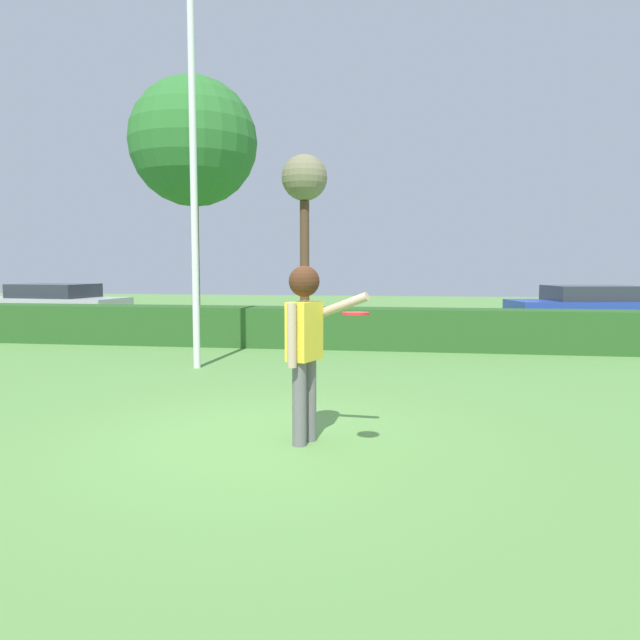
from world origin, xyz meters
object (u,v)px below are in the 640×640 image
parked_car_silver (55,303)px  bare_elm_tree (304,185)px  lamppost (193,153)px  parked_car_blue (590,306)px  maple_tree (193,142)px  person (305,334)px  frisbee (356,313)px

parked_car_silver → bare_elm_tree: bearing=37.8°
lamppost → parked_car_silver: (-6.73, 6.31, -2.98)m
parked_car_blue → maple_tree: bearing=172.6°
parked_car_silver → bare_elm_tree: bare_elm_tree is taller
bare_elm_tree → person: bearing=-79.6°
frisbee → parked_car_silver: (-9.96, 11.02, -0.67)m
parked_car_silver → maple_tree: maple_tree is taller
bare_elm_tree → lamppost: bearing=-89.1°
lamppost → bare_elm_tree: bearing=90.9°
parked_car_blue → maple_tree: size_ratio=0.58×
bare_elm_tree → frisbee: bearing=-78.1°
lamppost → parked_car_silver: lamppost is taller
person → maple_tree: 14.78m
parked_car_blue → frisbee: bearing=-113.7°
parked_car_silver → bare_elm_tree: 9.19m
frisbee → lamppost: size_ratio=0.04×
lamppost → bare_elm_tree: size_ratio=1.17×
person → maple_tree: (-5.92, 12.76, 4.56)m
parked_car_silver → person: bearing=-47.9°
parked_car_silver → maple_tree: (3.49, 2.34, 4.98)m
lamppost → parked_car_blue: (8.42, 7.13, -2.98)m
person → lamppost: bearing=123.0°
parked_car_silver → bare_elm_tree: size_ratio=0.76×
parked_car_blue → lamppost: bearing=-139.7°
frisbee → bare_elm_tree: size_ratio=0.04×
person → bare_elm_tree: (-2.85, 15.51, 3.52)m
person → frisbee: size_ratio=7.43×
maple_tree → frisbee: bearing=-64.2°
frisbee → parked_car_silver: 14.87m
parked_car_blue → person: bearing=-117.1°
person → bare_elm_tree: size_ratio=0.31×
frisbee → parked_car_blue: (5.19, 11.84, -0.67)m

